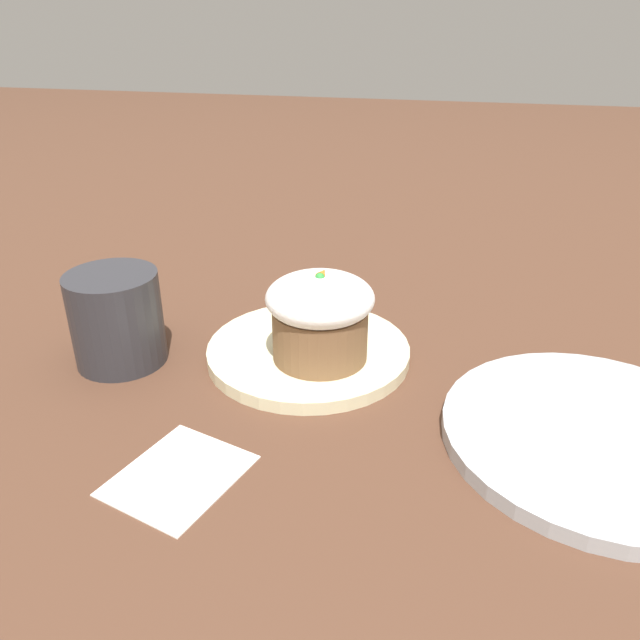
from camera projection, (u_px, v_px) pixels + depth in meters
ground_plane at (308, 357)px, 0.66m from camera, size 4.00×4.00×0.00m
dessert_plate at (308, 351)px, 0.65m from camera, size 0.21×0.21×0.01m
carrot_cake at (320, 315)px, 0.61m from camera, size 0.11×0.11×0.09m
spoon at (307, 345)px, 0.64m from camera, size 0.13×0.06×0.01m
coffee_cup at (118, 317)px, 0.63m from camera, size 0.13×0.09×0.10m
side_plate at (597, 436)px, 0.52m from camera, size 0.26×0.26×0.01m
paper_napkin at (179, 475)px, 0.49m from camera, size 0.12×0.11×0.00m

